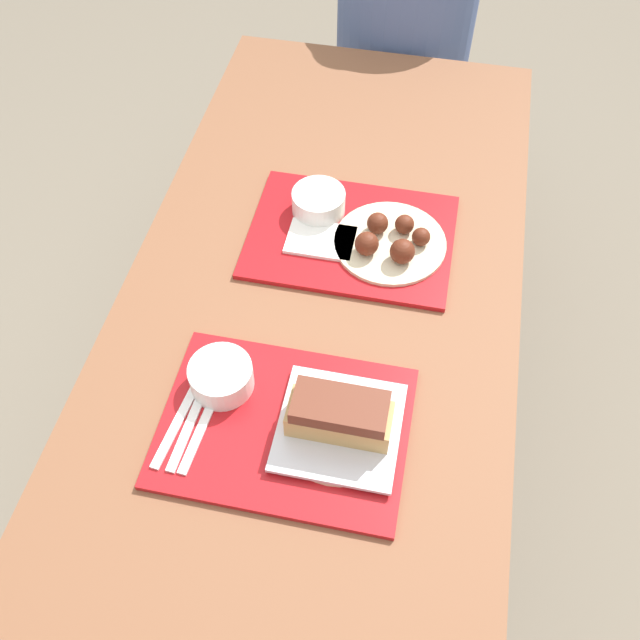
{
  "coord_description": "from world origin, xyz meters",
  "views": [
    {
      "loc": [
        0.18,
        -0.78,
        1.84
      ],
      "look_at": [
        0.02,
        -0.01,
        0.78
      ],
      "focal_mm": 40.0,
      "sensor_mm": 36.0,
      "label": 1
    }
  ],
  "objects_px": {
    "tray_far": "(351,236)",
    "bowl_coleslaw_near": "(221,376)",
    "bowl_coleslaw_far": "(319,201)",
    "brisket_sandwich_plate": "(339,420)",
    "tray_near": "(287,427)",
    "person_seated_across": "(406,15)",
    "wings_plate_far": "(390,240)"
  },
  "relations": [
    {
      "from": "brisket_sandwich_plate",
      "to": "bowl_coleslaw_far",
      "type": "bearing_deg",
      "value": 105.41
    },
    {
      "from": "tray_far",
      "to": "bowl_coleslaw_far",
      "type": "bearing_deg",
      "value": 145.93
    },
    {
      "from": "brisket_sandwich_plate",
      "to": "wings_plate_far",
      "type": "xyz_separation_m",
      "value": [
        0.02,
        0.44,
        -0.02
      ]
    },
    {
      "from": "tray_near",
      "to": "wings_plate_far",
      "type": "bearing_deg",
      "value": 75.75
    },
    {
      "from": "tray_far",
      "to": "person_seated_across",
      "type": "height_order",
      "value": "person_seated_across"
    },
    {
      "from": "person_seated_across",
      "to": "brisket_sandwich_plate",
      "type": "bearing_deg",
      "value": -87.5
    },
    {
      "from": "tray_near",
      "to": "tray_far",
      "type": "bearing_deg",
      "value": 86.36
    },
    {
      "from": "tray_far",
      "to": "bowl_coleslaw_near",
      "type": "height_order",
      "value": "bowl_coleslaw_near"
    },
    {
      "from": "tray_near",
      "to": "brisket_sandwich_plate",
      "type": "xyz_separation_m",
      "value": [
        0.09,
        0.01,
        0.04
      ]
    },
    {
      "from": "bowl_coleslaw_far",
      "to": "bowl_coleslaw_near",
      "type": "bearing_deg",
      "value": -99.81
    },
    {
      "from": "bowl_coleslaw_near",
      "to": "bowl_coleslaw_far",
      "type": "xyz_separation_m",
      "value": [
        0.08,
        0.46,
        0.0
      ]
    },
    {
      "from": "bowl_coleslaw_near",
      "to": "wings_plate_far",
      "type": "distance_m",
      "value": 0.46
    },
    {
      "from": "wings_plate_far",
      "to": "brisket_sandwich_plate",
      "type": "bearing_deg",
      "value": -93.16
    },
    {
      "from": "person_seated_across",
      "to": "bowl_coleslaw_far",
      "type": "bearing_deg",
      "value": -95.42
    },
    {
      "from": "bowl_coleslaw_near",
      "to": "bowl_coleslaw_far",
      "type": "relative_size",
      "value": 1.0
    },
    {
      "from": "bowl_coleslaw_near",
      "to": "bowl_coleslaw_far",
      "type": "bearing_deg",
      "value": 80.19
    },
    {
      "from": "tray_near",
      "to": "bowl_coleslaw_far",
      "type": "xyz_separation_m",
      "value": [
        -0.05,
        0.52,
        0.03
      ]
    },
    {
      "from": "brisket_sandwich_plate",
      "to": "bowl_coleslaw_near",
      "type": "bearing_deg",
      "value": 167.46
    },
    {
      "from": "tray_far",
      "to": "person_seated_across",
      "type": "relative_size",
      "value": 0.64
    },
    {
      "from": "brisket_sandwich_plate",
      "to": "person_seated_across",
      "type": "relative_size",
      "value": 0.31
    },
    {
      "from": "bowl_coleslaw_far",
      "to": "tray_far",
      "type": "bearing_deg",
      "value": -34.07
    },
    {
      "from": "tray_far",
      "to": "bowl_coleslaw_near",
      "type": "bearing_deg",
      "value": -111.52
    },
    {
      "from": "wings_plate_far",
      "to": "person_seated_across",
      "type": "xyz_separation_m",
      "value": [
        -0.08,
        0.93,
        -0.04
      ]
    },
    {
      "from": "tray_near",
      "to": "brisket_sandwich_plate",
      "type": "distance_m",
      "value": 0.1
    },
    {
      "from": "bowl_coleslaw_far",
      "to": "brisket_sandwich_plate",
      "type": "bearing_deg",
      "value": -74.59
    },
    {
      "from": "tray_far",
      "to": "bowl_coleslaw_far",
      "type": "relative_size",
      "value": 3.76
    },
    {
      "from": "tray_far",
      "to": "wings_plate_far",
      "type": "bearing_deg",
      "value": -11.46
    },
    {
      "from": "bowl_coleslaw_far",
      "to": "wings_plate_far",
      "type": "xyz_separation_m",
      "value": [
        0.16,
        -0.07,
        -0.01
      ]
    },
    {
      "from": "tray_near",
      "to": "tray_far",
      "type": "height_order",
      "value": "same"
    },
    {
      "from": "brisket_sandwich_plate",
      "to": "person_seated_across",
      "type": "distance_m",
      "value": 1.37
    },
    {
      "from": "brisket_sandwich_plate",
      "to": "bowl_coleslaw_far",
      "type": "xyz_separation_m",
      "value": [
        -0.14,
        0.51,
        -0.01
      ]
    },
    {
      "from": "bowl_coleslaw_far",
      "to": "person_seated_across",
      "type": "distance_m",
      "value": 0.86
    }
  ]
}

